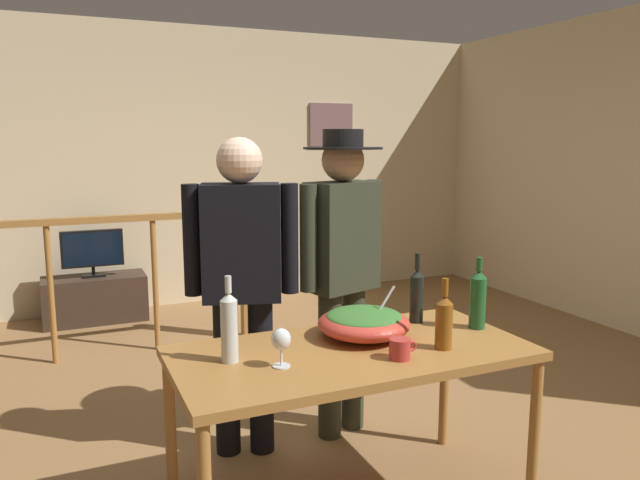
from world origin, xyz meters
The scene contains 17 objects.
ground_plane centered at (0.00, 0.00, 0.00)m, with size 8.38×8.38×0.00m, color olive.
back_wall centered at (0.00, 3.22, 1.38)m, with size 6.34×0.10×2.75m, color beige.
side_wall_right centered at (3.17, 0.97, 1.38)m, with size 0.10×4.83×2.75m, color beige.
framed_picture centered at (1.45, 3.16, 1.81)m, with size 0.50×0.03×0.46m, color #805E5F.
stair_railing centered at (-0.89, 1.86, 0.72)m, with size 3.10×0.10×1.14m.
tv_console centered at (-1.06, 2.87, 0.21)m, with size 0.90×0.40×0.42m, color #38281E.
flat_screen_tv centered at (-1.06, 2.84, 0.67)m, with size 0.53×0.12×0.43m.
serving_table centered at (-0.21, -0.67, 0.69)m, with size 1.55×0.76×0.76m.
salad_bowl centered at (-0.08, -0.55, 0.83)m, with size 0.43×0.43×0.23m.
wine_glass centered at (-0.56, -0.74, 0.87)m, with size 0.08×0.08×0.16m.
wine_bottle_clear centered at (-0.73, -0.60, 0.91)m, with size 0.07×0.07×0.36m.
wine_bottle_dark centered at (0.26, -0.44, 0.90)m, with size 0.07×0.07×0.35m.
wine_bottle_green centered at (0.48, -0.64, 0.91)m, with size 0.08×0.08×0.35m.
wine_bottle_amber centered at (0.16, -0.82, 0.88)m, with size 0.07×0.07×0.31m.
mug_red centered at (-0.08, -0.86, 0.80)m, with size 0.13×0.09×0.09m.
person_standing_left centered at (-0.49, 0.03, 0.99)m, with size 0.56×0.33×1.67m.
person_standing_right centered at (0.08, 0.03, 1.03)m, with size 0.55×0.43×1.71m.
Camera 1 is at (-1.35, -2.93, 1.66)m, focal length 34.24 mm.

